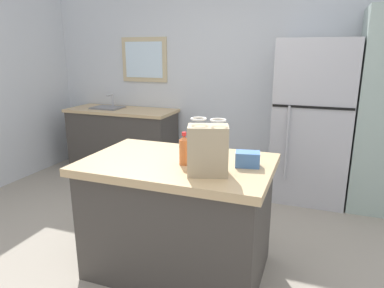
% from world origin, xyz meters
% --- Properties ---
extents(ground, '(6.55, 6.55, 0.00)m').
position_xyz_m(ground, '(0.00, 0.00, 0.00)').
color(ground, '#9E9384').
extents(back_wall, '(5.46, 0.13, 2.59)m').
position_xyz_m(back_wall, '(-0.02, 2.28, 1.30)').
color(back_wall, silver).
rests_on(back_wall, ground).
extents(kitchen_island, '(1.36, 0.89, 0.89)m').
position_xyz_m(kitchen_island, '(0.06, 0.06, 0.45)').
color(kitchen_island, '#423D38').
rests_on(kitchen_island, ground).
extents(refrigerator, '(0.81, 0.71, 1.79)m').
position_xyz_m(refrigerator, '(0.93, 1.86, 0.89)').
color(refrigerator, '#B7B7BC').
rests_on(refrigerator, ground).
extents(tall_cabinet, '(0.56, 0.64, 2.08)m').
position_xyz_m(tall_cabinet, '(1.63, 1.86, 1.04)').
color(tall_cabinet, '#9EB2A8').
rests_on(tall_cabinet, ground).
extents(sink_counter, '(1.50, 0.62, 1.07)m').
position_xyz_m(sink_counter, '(-1.56, 1.91, 0.45)').
color(sink_counter, '#423D38').
rests_on(sink_counter, ground).
extents(shopping_bag, '(0.29, 0.24, 0.37)m').
position_xyz_m(shopping_bag, '(0.35, -0.13, 1.05)').
color(shopping_bag, tan).
rests_on(shopping_bag, kitchen_island).
extents(small_box, '(0.18, 0.14, 0.10)m').
position_xyz_m(small_box, '(0.56, 0.12, 0.94)').
color(small_box, '#4775B7').
rests_on(small_box, kitchen_island).
extents(bottle, '(0.07, 0.07, 0.23)m').
position_xyz_m(bottle, '(0.14, -0.00, 0.99)').
color(bottle, '#C66633').
rests_on(bottle, kitchen_island).
extents(ear_defenders, '(0.21, 0.21, 0.06)m').
position_xyz_m(ear_defenders, '(0.19, 0.21, 0.91)').
color(ear_defenders, black).
rests_on(ear_defenders, kitchen_island).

